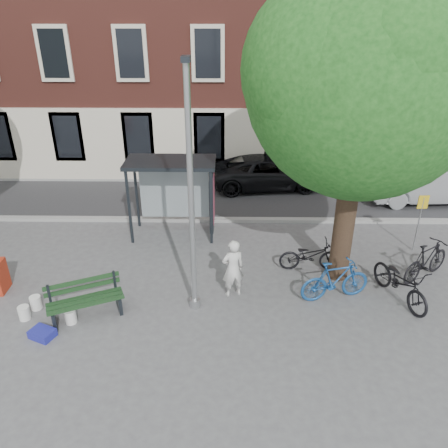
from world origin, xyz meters
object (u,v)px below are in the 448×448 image
painter (233,268)px  bike_a (310,255)px  bike_d (426,260)px  notice_sign (421,211)px  bus_shelter (184,180)px  car_silver (428,182)px  bench (85,301)px  car_dark (268,172)px  bike_c (401,282)px  bike_b (335,280)px  lamppost (191,209)px

painter → bike_a: size_ratio=0.93×
bike_d → notice_sign: notice_sign is taller
painter → bus_shelter: bearing=-86.0°
bike_a → notice_sign: bearing=-73.4°
bike_d → notice_sign: (0.30, 1.57, 0.79)m
car_silver → notice_sign: bearing=150.5°
bench → bike_a: 6.32m
bike_d → car_dark: car_dark is taller
bike_a → car_silver: car_silver is taller
bus_shelter → bike_c: (5.96, -3.72, -1.37)m
bike_b → notice_sign: 4.10m
bike_a → notice_sign: 3.79m
bench → bus_shelter: bearing=41.1°
painter → car_silver: size_ratio=0.35×
lamppost → painter: 2.25m
lamppost → bike_d: bearing=12.6°
bench → bike_d: (9.11, 1.83, 0.14)m
painter → bike_a: painter is taller
bus_shelter → bike_d: bus_shelter is taller
bike_b → painter: bearing=73.3°
lamppost → bus_shelter: lamppost is taller
lamppost → painter: size_ratio=3.69×
painter → bike_c: (4.37, -0.16, -0.28)m
painter → notice_sign: notice_sign is taller
bike_a → bike_b: 1.50m
bus_shelter → bike_a: size_ratio=1.60×
bench → notice_sign: size_ratio=1.01×
bus_shelter → car_dark: 5.45m
bike_b → notice_sign: (3.07, 2.59, 0.79)m
bike_a → car_silver: bearing=-48.5°
car_silver → bike_a: bearing=129.7°
bike_c → car_dark: (-2.83, 8.01, 0.12)m
lamppost → notice_sign: size_ratio=3.24×
car_dark → notice_sign: 6.88m
lamppost → bike_a: bearing=29.9°
car_silver → bike_d: bearing=154.5°
painter → car_dark: bearing=-121.1°
bike_c → bike_d: bearing=24.5°
bike_b → notice_sign: bearing=-63.8°
painter → bike_d: (5.45, 0.89, -0.25)m
lamppost → bike_a: size_ratio=3.43×
bench → car_dark: (5.19, 8.79, 0.24)m
bike_a → notice_sign: size_ratio=0.94×
painter → bike_c: bearing=157.8°
bike_b → bike_c: size_ratio=0.91×
bench → bike_a: bench is taller
lamppost → notice_sign: (6.73, 3.01, -1.42)m
bus_shelter → bike_a: bus_shelter is taller
lamppost → car_silver: lamppost is taller
bike_b → bike_d: size_ratio=0.99×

